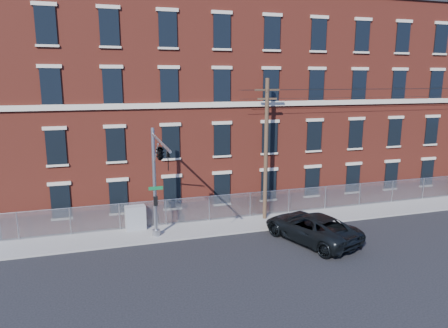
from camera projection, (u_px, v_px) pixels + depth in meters
name	position (u px, v px, depth m)	size (l,w,h in m)	color
ground	(269.00, 254.00, 23.96)	(140.00, 140.00, 0.00)	black
sidewalk	(386.00, 209.00, 32.04)	(65.00, 3.00, 0.12)	gray
mill_building	(331.00, 99.00, 38.76)	(55.30, 14.32, 16.30)	maroon
chain_link_fence	(376.00, 192.00, 33.05)	(59.06, 0.06, 1.85)	#A5A8AD
traffic_signal_mast	(159.00, 163.00, 23.21)	(0.90, 6.75, 7.00)	#9EA0A5
utility_pole_near	(266.00, 147.00, 28.69)	(1.80, 0.28, 10.00)	#4C3826
pickup_truck	(311.00, 227.00, 25.74)	(2.98, 6.45, 1.79)	black
utility_cabinet	(136.00, 218.00, 27.37)	(1.31, 0.66, 1.64)	gray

